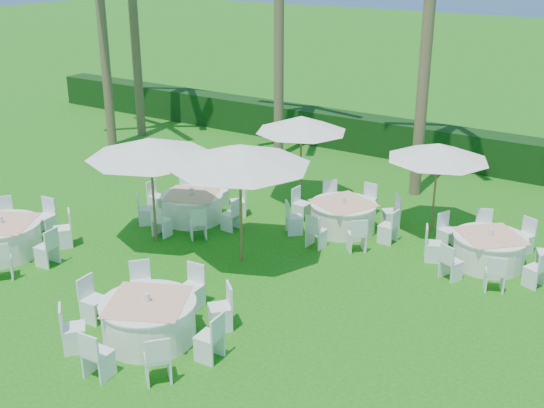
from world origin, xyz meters
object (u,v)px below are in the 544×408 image
Objects in this scene: banquet_table_b at (149,319)px; banquet_table_f at (489,249)px; umbrella_c at (301,124)px; banquet_table_d at (192,206)px; umbrella_d at (438,152)px; banquet_table_e at (343,216)px; umbrella_a at (150,147)px; umbrella_b at (240,155)px; banquet_table_a at (3,238)px.

banquet_table_f is at bearing 55.94° from banquet_table_b.
umbrella_c reaches higher than banquet_table_b.
umbrella_d reaches higher than banquet_table_d.
umbrella_a is (-3.47, -3.11, 2.00)m from banquet_table_e.
banquet_table_b is at bearing -80.61° from umbrella_c.
banquet_table_b is at bearing -124.06° from banquet_table_f.
banquet_table_b is at bearing -109.01° from umbrella_d.
umbrella_a is at bearing -141.87° from umbrella_d.
banquet_table_e is 3.66m from banquet_table_f.
umbrella_a is 1.19× the size of umbrella_c.
banquet_table_d is 1.02× the size of banquet_table_f.
banquet_table_e reaches higher than banquet_table_f.
banquet_table_d is 3.67m from umbrella_c.
banquet_table_f is 0.88× the size of umbrella_b.
umbrella_d is at bearing 52.18° from umbrella_b.
umbrella_c reaches higher than umbrella_d.
banquet_table_e is 5.07m from umbrella_a.
banquet_table_e is at bearing -31.05° from umbrella_c.
banquet_table_d is at bearing 95.37° from umbrella_a.
banquet_table_f is 8.04m from umbrella_a.
banquet_table_b is 8.15m from umbrella_d.
umbrella_d is (3.06, 3.94, -0.42)m from umbrella_b.
banquet_table_b is 4.76m from umbrella_a.
banquet_table_d is at bearing -122.20° from umbrella_c.
umbrella_b is 1.26× the size of umbrella_d.
banquet_table_a is 1.04× the size of umbrella_a.
banquet_table_d is at bearing 152.42° from umbrella_b.
banquet_table_f is 2.69m from umbrella_d.
banquet_table_b is 5.71m from banquet_table_d.
umbrella_a reaches higher than umbrella_d.
umbrella_b is at bearing 7.14° from umbrella_a.
banquet_table_b is 1.24× the size of umbrella_d.
banquet_table_d is 6.37m from umbrella_d.
umbrella_b is at bearing -149.56° from banquet_table_f.
umbrella_a reaches higher than banquet_table_b.
banquet_table_e is at bearing 67.99° from umbrella_b.
umbrella_c reaches higher than banquet_table_d.
umbrella_d is (5.54, 2.64, 1.72)m from banquet_table_d.
umbrella_c is at bearing 101.26° from umbrella_b.
banquet_table_a is 4.01m from umbrella_a.
banquet_table_b is at bearing -9.63° from banquet_table_a.
banquet_table_a is at bearing -121.40° from umbrella_c.
umbrella_a is 4.54m from umbrella_c.
umbrella_d is (3.85, -0.04, -0.14)m from umbrella_c.
umbrella_a reaches higher than banquet_table_d.
banquet_table_d is 1.12× the size of umbrella_d.
banquet_table_b is 1.06× the size of banquet_table_e.
banquet_table_e is at bearing 22.78° from banquet_table_d.
umbrella_c is at bearing 168.29° from banquet_table_f.
umbrella_b reaches higher than banquet_table_a.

